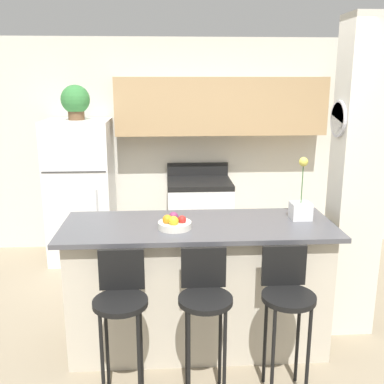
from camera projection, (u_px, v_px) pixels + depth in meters
The scene contains 13 objects.
ground_plane at pixel (198, 342), 3.64m from camera, with size 14.00×14.00×0.00m, color gray.
wall_back at pixel (198, 131), 5.43m from camera, with size 5.60×0.38×2.55m.
pillar_right at pixel (357, 181), 3.59m from camera, with size 0.38×0.32×2.55m.
counter_bar at pixel (198, 285), 3.52m from camera, with size 2.06×0.77×1.01m.
refrigerator at pixel (81, 191), 5.19m from camera, with size 0.72×0.69×1.63m.
stove_range at pixel (199, 217), 5.40m from camera, with size 0.75×0.63×1.07m.
bar_stool_left at pixel (121, 304), 2.88m from camera, with size 0.35×0.35×1.01m.
bar_stool_mid at pixel (205, 302), 2.91m from camera, with size 0.35×0.35×1.01m.
bar_stool_right at pixel (287, 299), 2.94m from camera, with size 0.35×0.35×1.01m.
potted_plant_on_fridge at pixel (75, 101), 4.94m from camera, with size 0.32×0.32×0.38m.
orchid_vase at pixel (301, 206), 3.50m from camera, with size 0.15×0.15×0.49m.
fruit_bowl at pixel (174, 223), 3.28m from camera, with size 0.24×0.24×0.11m.
trash_bin at pixel (132, 248), 5.15m from camera, with size 0.28×0.28×0.38m.
Camera 1 is at (-0.24, -3.22, 2.08)m, focal length 42.00 mm.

